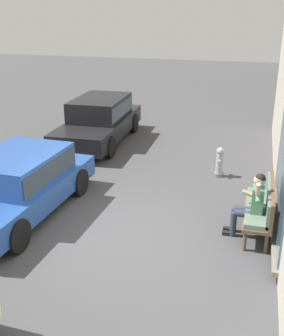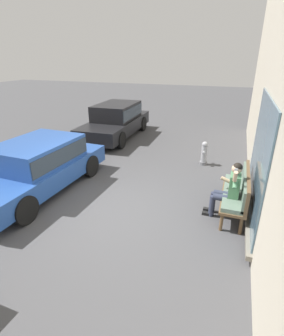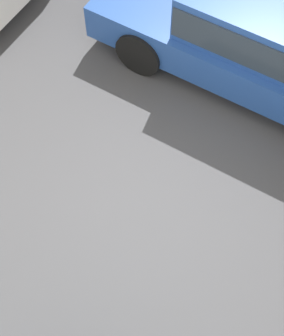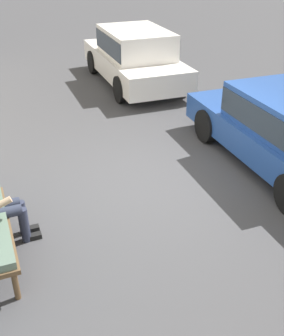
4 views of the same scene
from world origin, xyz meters
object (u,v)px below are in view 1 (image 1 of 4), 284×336
at_px(bench, 263,205).
at_px(fire_hydrant, 219,162).
at_px(parked_car_mid, 18,181).
at_px(person_on_phone, 252,203).
at_px(parked_car_near, 100,118).

xyz_separation_m(bench, fire_hydrant, (-2.79, -1.14, -0.20)).
bearing_deg(bench, fire_hydrant, -157.80).
distance_m(parked_car_mid, fire_hydrant, 5.28).
bearing_deg(person_on_phone, parked_car_mid, -86.44).
distance_m(bench, parked_car_mid, 5.23).
relative_size(parked_car_mid, fire_hydrant, 5.41).
distance_m(bench, fire_hydrant, 3.02).
height_order(bench, person_on_phone, person_on_phone).
bearing_deg(fire_hydrant, bench, 22.20).
height_order(parked_car_near, parked_car_mid, parked_car_near).
distance_m(bench, person_on_phone, 0.37).
height_order(person_on_phone, parked_car_mid, parked_car_mid).
relative_size(bench, parked_car_near, 0.39).
height_order(bench, parked_car_near, parked_car_near).
bearing_deg(bench, person_on_phone, -40.26).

